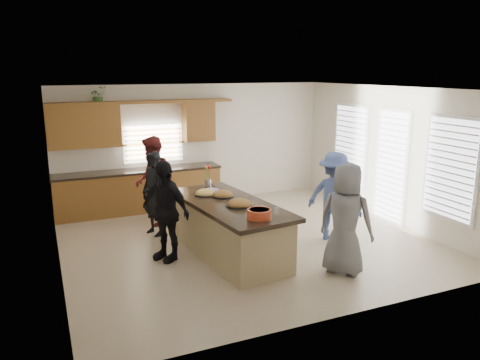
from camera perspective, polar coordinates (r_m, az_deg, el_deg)
name	(u,v)px	position (r m, az deg, el deg)	size (l,w,h in m)	color
floor	(246,241)	(8.82, 0.74, -7.42)	(6.50, 6.50, 0.00)	#C2AD90
room_shell	(246,140)	(8.33, 0.78, 4.90)	(6.52, 6.02, 2.81)	silver
back_cabinetry	(136,171)	(10.66, -12.55, 1.04)	(4.08, 0.66, 2.46)	brown
right_wall_glazing	(393,159)	(10.06, 18.10, 2.47)	(0.06, 4.00, 2.25)	white
island	(229,230)	(8.01, -1.34, -6.15)	(1.47, 2.82, 0.95)	tan
platter_front	(239,204)	(7.64, -0.08, -2.98)	(0.44, 0.44, 0.18)	black
platter_mid	(223,195)	(8.21, -2.12, -1.84)	(0.40, 0.40, 0.16)	black
platter_back	(206,193)	(8.32, -4.21, -1.65)	(0.39, 0.39, 0.16)	black
salad_bowl	(259,213)	(6.99, 2.36, -4.10)	(0.37, 0.37, 0.15)	#CC4525
clear_cup	(276,211)	(7.23, 4.47, -3.78)	(0.08, 0.08, 0.10)	white
plate_stack	(212,191)	(8.50, -3.41, -1.32)	(0.25, 0.25, 0.06)	#AE8AC8
flower_vase	(208,176)	(8.85, -3.93, 0.53)	(0.14, 0.14, 0.42)	silver
potted_plant	(98,95)	(10.43, -16.92, 9.83)	(0.34, 0.29, 0.38)	#44722D
woman_left_back	(154,194)	(9.06, -10.48, -1.65)	(0.59, 0.39, 1.63)	black
woman_left_mid	(153,181)	(9.65, -10.61, -0.13)	(0.89, 0.69, 1.83)	maroon
woman_left_front	(165,211)	(7.84, -9.12, -3.73)	(0.99, 0.41, 1.69)	black
woman_right_back	(334,196)	(8.81, 11.40, -1.98)	(1.08, 0.62, 1.67)	#40528C
woman_right_front	(346,219)	(7.39, 12.75, -4.67)	(0.86, 0.56, 1.76)	slate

